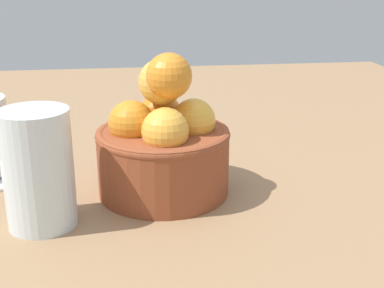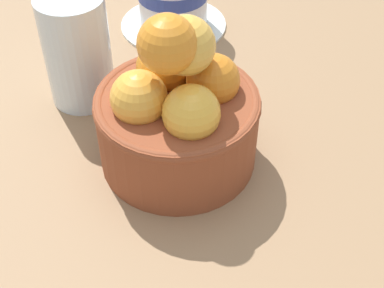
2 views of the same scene
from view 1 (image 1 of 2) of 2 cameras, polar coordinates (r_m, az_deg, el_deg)
ground_plane at (r=55.98cm, az=-3.05°, el=-7.41°), size 137.65×112.10×4.72cm
terracotta_bowl at (r=52.97cm, az=-3.19°, el=-0.01°), size 13.70×13.70×14.74cm
water_glass at (r=48.19cm, az=-16.54°, el=-2.64°), size 6.29×6.29×10.88cm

